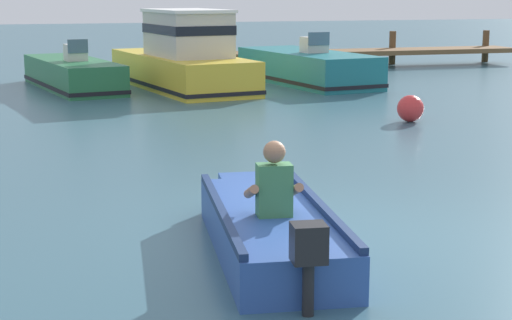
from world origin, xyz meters
TOP-DOWN VIEW (x-y plane):
  - ground_plane at (0.00, 0.00)m, footprint 120.00×120.00m
  - wooden_dock at (8.04, 18.46)m, footprint 12.20×1.64m
  - rowboat_with_person at (-0.86, -0.41)m, footprint 1.47×3.73m
  - moored_boat_green at (-1.69, 14.71)m, footprint 2.47×5.30m
  - moored_boat_yellow at (1.18, 13.89)m, footprint 3.09×6.45m
  - moored_boat_teal at (4.82, 14.13)m, footprint 2.77×5.59m
  - mooring_buoy at (4.42, 6.90)m, footprint 0.54×0.54m

SIDE VIEW (x-z plane):
  - ground_plane at x=0.00m, z-range 0.00..0.00m
  - rowboat_with_person at x=-0.86m, z-range -0.34..0.85m
  - mooring_buoy at x=4.42m, z-range 0.00..0.54m
  - moored_boat_green at x=-1.69m, z-range -0.31..1.05m
  - moored_boat_teal at x=4.82m, z-range -0.31..1.17m
  - wooden_dock at x=8.04m, z-range -0.08..1.10m
  - moored_boat_yellow at x=1.18m, z-range -0.28..1.85m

